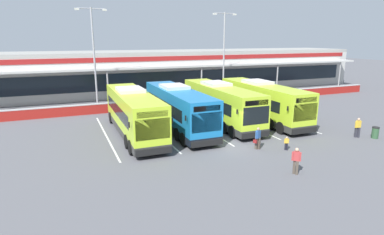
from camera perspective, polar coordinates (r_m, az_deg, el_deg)
ground_plane at (r=24.51m, az=6.94°, el=-4.77°), size 200.00×200.00×0.00m
terminal_building at (r=48.71m, az=-8.76°, el=8.06°), size 70.00×13.00×6.00m
red_barrier_wall at (r=37.25m, az=-4.00°, el=2.62°), size 60.00×0.40×1.10m
coach_bus_leftmost at (r=26.75m, az=-10.33°, el=0.67°), size 2.99×12.17×3.78m
coach_bus_left_centre at (r=28.07m, az=-2.47°, el=1.50°), size 2.99×12.17×3.78m
coach_bus_centre at (r=30.13m, az=5.05°, el=2.31°), size 2.99×12.17×3.78m
coach_bus_right_centre at (r=31.89m, az=12.34°, el=2.69°), size 2.99×12.17×3.78m
bay_stripe_far_west at (r=27.48m, az=-15.01°, el=-3.08°), size 0.14×13.00×0.01m
bay_stripe_west at (r=28.27m, az=-6.55°, el=-2.22°), size 0.14×13.00×0.01m
bay_stripe_mid_west at (r=29.64m, az=1.27°, el=-1.37°), size 0.14×13.00×0.01m
bay_stripe_centre at (r=31.52m, az=8.28°, el=-0.59°), size 0.14×13.00×0.01m
bay_stripe_mid_east at (r=33.81m, az=14.41°, el=0.10°), size 0.14×13.00×0.01m
pedestrian_with_handbag at (r=23.55m, az=11.59°, el=-3.54°), size 0.65×0.40×1.62m
pedestrian_in_dark_coat at (r=29.04m, az=27.36°, el=-1.50°), size 0.54×0.33×1.62m
pedestrian_child at (r=23.95m, az=16.42°, el=-4.33°), size 0.33×0.24×1.00m
pedestrian_near_bin at (r=19.89m, az=18.00°, el=-7.18°), size 0.48×0.42×1.62m
lamp_post_west at (r=37.06m, az=-17.01°, el=10.95°), size 3.24×0.28×11.00m
lamp_post_centre at (r=42.40m, az=5.69°, el=11.76°), size 3.24×0.28×11.00m
litter_bin at (r=29.59m, az=29.76°, el=-2.33°), size 0.54×0.54×0.93m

